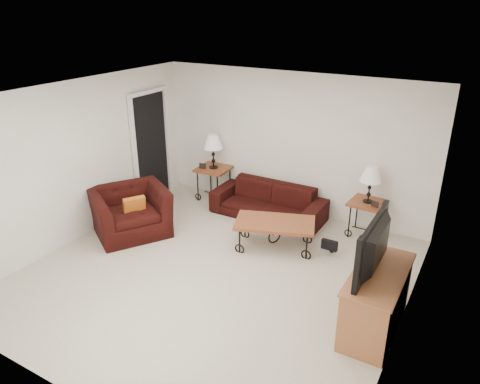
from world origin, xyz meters
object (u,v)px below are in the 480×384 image
at_px(side_table_right, 366,218).
at_px(coffee_table, 274,235).
at_px(lamp_right, 370,185).
at_px(television, 382,247).
at_px(armchair, 130,212).
at_px(tv_stand, 376,300).
at_px(side_table_left, 214,183).
at_px(lamp_left, 213,152).
at_px(sofa, 268,201).
at_px(backpack, 333,239).

distance_m(side_table_right, coffee_table, 1.57).
bearing_deg(lamp_right, television, -72.27).
relative_size(armchair, tv_stand, 0.94).
distance_m(side_table_left, coffee_table, 2.16).
bearing_deg(tv_stand, television, 180.00).
bearing_deg(side_table_right, tv_stand, -71.80).
bearing_deg(lamp_left, lamp_right, 0.00).
distance_m(sofa, lamp_left, 1.44).
height_order(side_table_right, tv_stand, tv_stand).
bearing_deg(armchair, television, -63.31).
height_order(side_table_left, lamp_right, lamp_right).
relative_size(armchair, television, 1.05).
bearing_deg(lamp_left, side_table_right, 0.00).
distance_m(television, backpack, 1.89).
xyz_separation_m(side_table_right, lamp_right, (0.00, 0.00, 0.59)).
bearing_deg(backpack, side_table_left, -176.96).
xyz_separation_m(lamp_right, tv_stand, (0.73, -2.22, -0.52)).
height_order(lamp_right, backpack, lamp_right).
bearing_deg(lamp_left, side_table_left, 0.00).
relative_size(tv_stand, backpack, 2.58).
height_order(lamp_left, coffee_table, lamp_left).
distance_m(side_table_left, television, 4.34).
bearing_deg(television, sofa, -130.37).
relative_size(tv_stand, television, 1.12).
relative_size(side_table_left, coffee_table, 0.53).
bearing_deg(television, lamp_right, -162.27).
height_order(lamp_left, television, television).
bearing_deg(side_table_left, armchair, -103.09).
xyz_separation_m(lamp_right, coffee_table, (-1.10, -1.12, -0.67)).
distance_m(side_table_right, television, 2.45).
bearing_deg(armchair, side_table_right, -29.46).
relative_size(television, backpack, 2.31).
relative_size(coffee_table, television, 1.07).
bearing_deg(tv_stand, lamp_right, 108.20).
relative_size(side_table_left, lamp_left, 1.00).
xyz_separation_m(lamp_left, coffee_table, (1.84, -1.12, -0.74)).
height_order(sofa, tv_stand, tv_stand).
relative_size(side_table_left, armchair, 0.55).
xyz_separation_m(lamp_left, backpack, (2.68, -0.82, -0.72)).
relative_size(sofa, side_table_left, 3.12).
xyz_separation_m(side_table_right, television, (0.71, -2.22, 0.78)).
bearing_deg(tv_stand, armchair, 174.89).
relative_size(side_table_right, tv_stand, 0.47).
relative_size(side_table_left, side_table_right, 1.08).
height_order(coffee_table, armchair, armchair).
xyz_separation_m(side_table_left, coffee_table, (1.84, -1.12, -0.10)).
height_order(lamp_right, coffee_table, lamp_right).
bearing_deg(sofa, tv_stand, -40.13).
bearing_deg(sofa, lamp_right, 6.09).
relative_size(armchair, backpack, 2.42).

